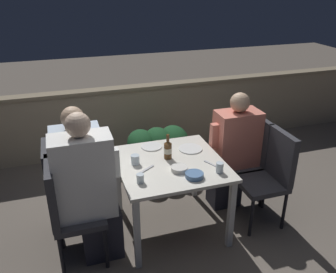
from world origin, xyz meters
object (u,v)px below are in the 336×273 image
(person_white_polo, at_px, (89,190))
(beer_bottle, at_px, (168,149))
(chair_right_near, at_px, (271,170))
(chair_right_far, at_px, (250,153))
(chair_left_far, at_px, (61,185))
(person_coral_top, at_px, (233,151))
(potted_plant, at_px, (242,139))
(person_blue_shirt, at_px, (83,174))
(chair_left_near, at_px, (65,206))

(person_white_polo, height_order, beer_bottle, person_white_polo)
(person_white_polo, height_order, chair_right_near, person_white_polo)
(chair_right_far, height_order, beer_bottle, beer_bottle)
(chair_left_far, height_order, person_coral_top, person_coral_top)
(chair_left_far, height_order, beer_bottle, beer_bottle)
(chair_right_near, xyz_separation_m, potted_plant, (0.23, 0.96, -0.14))
(potted_plant, bearing_deg, person_white_polo, -153.58)
(person_coral_top, bearing_deg, beer_bottle, -170.50)
(person_blue_shirt, distance_m, potted_plant, 2.03)
(chair_left_near, distance_m, chair_left_far, 0.33)
(person_white_polo, bearing_deg, beer_bottle, 18.61)
(beer_bottle, bearing_deg, person_white_polo, -161.39)
(chair_left_near, height_order, beer_bottle, beer_bottle)
(chair_left_near, height_order, potted_plant, chair_left_near)
(chair_left_far, xyz_separation_m, chair_right_near, (1.89, -0.34, 0.00))
(person_coral_top, relative_size, potted_plant, 1.80)
(person_white_polo, bearing_deg, chair_left_near, -180.00)
(chair_left_near, relative_size, chair_right_near, 1.00)
(chair_left_near, height_order, person_white_polo, person_white_polo)
(chair_left_near, distance_m, beer_bottle, 1.00)
(potted_plant, bearing_deg, person_blue_shirt, -162.27)
(chair_left_near, distance_m, person_white_polo, 0.22)
(person_blue_shirt, relative_size, person_coral_top, 1.04)
(chair_left_far, bearing_deg, potted_plant, 16.16)
(person_white_polo, relative_size, chair_right_far, 1.42)
(chair_left_near, bearing_deg, chair_right_far, 11.27)
(chair_left_far, height_order, chair_right_far, same)
(chair_left_near, xyz_separation_m, person_coral_top, (1.66, 0.37, 0.05))
(beer_bottle, relative_size, potted_plant, 0.35)
(chair_right_far, relative_size, potted_plant, 1.39)
(person_blue_shirt, bearing_deg, potted_plant, 17.73)
(person_white_polo, height_order, person_blue_shirt, person_white_polo)
(person_blue_shirt, height_order, person_coral_top, person_blue_shirt)
(chair_right_far, distance_m, potted_plant, 0.64)
(person_coral_top, relative_size, beer_bottle, 5.17)
(chair_left_far, relative_size, person_blue_shirt, 0.74)
(person_blue_shirt, xyz_separation_m, beer_bottle, (0.76, -0.08, 0.16))
(person_white_polo, distance_m, chair_left_far, 0.41)
(person_white_polo, distance_m, person_coral_top, 1.51)
(person_white_polo, bearing_deg, person_coral_top, 14.21)
(person_blue_shirt, xyz_separation_m, chair_right_far, (1.69, 0.04, -0.08))
(person_white_polo, distance_m, potted_plant, 2.14)
(person_coral_top, height_order, beer_bottle, person_coral_top)
(person_white_polo, relative_size, chair_left_far, 1.42)
(chair_left_near, distance_m, chair_right_near, 1.87)
(person_blue_shirt, relative_size, chair_right_far, 1.34)
(beer_bottle, bearing_deg, potted_plant, 30.94)
(chair_left_near, distance_m, person_blue_shirt, 0.38)
(chair_left_near, relative_size, beer_bottle, 3.99)
(chair_right_far, xyz_separation_m, person_coral_top, (-0.20, -0.00, 0.05))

